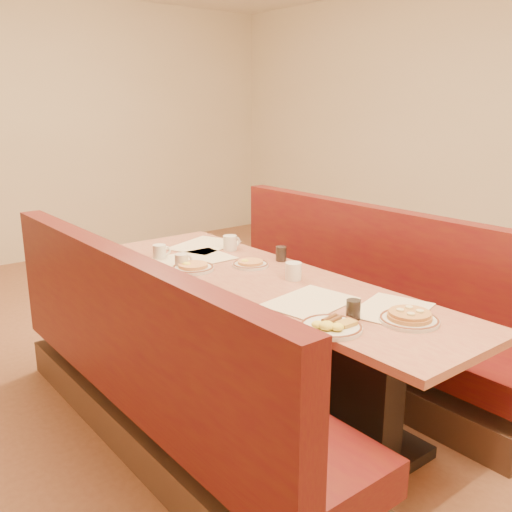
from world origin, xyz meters
TOP-DOWN VIEW (x-y plane):
  - ground at (0.00, 0.00)m, footprint 8.00×8.00m
  - room_envelope at (0.00, 0.00)m, footprint 6.04×8.04m
  - diner_table at (0.00, 0.00)m, footprint 0.70×2.50m
  - booth_left at (-0.73, 0.00)m, footprint 0.55×2.50m
  - booth_right at (0.73, 0.00)m, footprint 0.55×2.50m
  - placemat_near_left at (-0.10, -0.41)m, footprint 0.47×0.38m
  - placemat_near_right at (0.12, -0.73)m, footprint 0.46×0.40m
  - placemat_far_left at (-0.12, 0.62)m, footprint 0.46×0.34m
  - placemat_far_right at (0.12, 0.86)m, footprint 0.54×0.47m
  - pancake_plate at (0.06, -0.87)m, footprint 0.26×0.26m
  - eggs_plate at (-0.27, -0.72)m, footprint 0.27×0.27m
  - extra_plate_mid at (0.06, 0.27)m, footprint 0.22×0.22m
  - extra_plate_far at (-0.25, 0.42)m, footprint 0.24×0.24m
  - coffee_mug_a at (0.09, -0.08)m, footprint 0.12×0.09m
  - coffee_mug_b at (-0.28, 0.50)m, footprint 0.11×0.08m
  - coffee_mug_c at (0.19, 0.66)m, footprint 0.13×0.09m
  - coffee_mug_d at (-0.28, 0.76)m, footprint 0.12×0.08m
  - soda_tumbler_near at (-0.10, -0.69)m, footprint 0.07×0.07m
  - soda_tumbler_mid at (0.28, 0.25)m, footprint 0.07×0.07m

SIDE VIEW (x-z plane):
  - ground at x=0.00m, z-range 0.00..0.00m
  - booth_left at x=-0.73m, z-range -0.16..0.89m
  - booth_right at x=0.73m, z-range -0.16..0.89m
  - diner_table at x=0.00m, z-range 0.00..0.75m
  - placemat_near_left at x=-0.10m, z-range 0.75..0.76m
  - placemat_near_right at x=0.12m, z-range 0.75..0.76m
  - placemat_far_left at x=-0.12m, z-range 0.75..0.76m
  - placemat_far_right at x=0.12m, z-range 0.75..0.76m
  - extra_plate_mid at x=0.06m, z-range 0.74..0.79m
  - eggs_plate at x=-0.27m, z-range 0.74..0.79m
  - extra_plate_far at x=-0.25m, z-range 0.74..0.79m
  - pancake_plate at x=0.06m, z-range 0.74..0.80m
  - coffee_mug_b at x=-0.28m, z-range 0.75..0.84m
  - soda_tumbler_near at x=-0.10m, z-range 0.75..0.84m
  - soda_tumbler_mid at x=0.28m, z-range 0.75..0.84m
  - coffee_mug_d at x=-0.28m, z-range 0.75..0.84m
  - coffee_mug_a at x=0.09m, z-range 0.75..0.85m
  - coffee_mug_c at x=0.19m, z-range 0.75..0.85m
  - room_envelope at x=0.00m, z-range 0.52..3.34m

